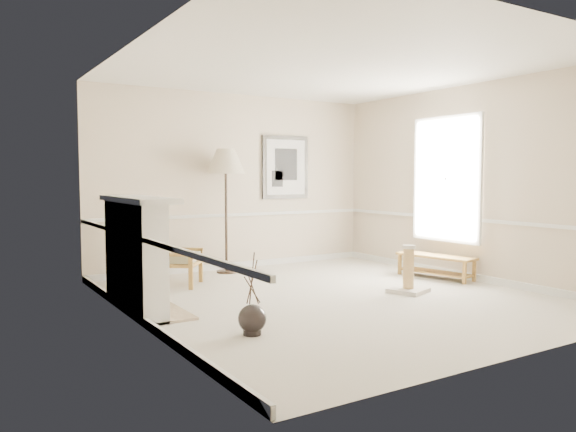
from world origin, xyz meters
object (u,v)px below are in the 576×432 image
Objects in this scene: armchair at (169,253)px; floor_lamp at (226,165)px; scratching_post at (408,278)px; floor_vase at (252,320)px; bench at (436,263)px.

armchair is 0.48× the size of floor_lamp.
floor_vase is at bearing -165.96° from scratching_post.
floor_vase is 3.93m from floor_lamp.
floor_vase is 0.64× the size of bench.
floor_lamp is at bearing 68.35° from floor_vase.
bench is at bearing -39.96° from floor_lamp.
bench is at bearing 27.22° from scratching_post.
bench is at bearing -76.82° from armchair.
scratching_post is (2.71, 0.68, 0.05)m from floor_vase.
armchair is at bearing 139.55° from scratching_post.
armchair is at bearing 86.16° from floor_vase.
bench is (2.50, -2.10, -1.49)m from floor_lamp.
floor_lamp is (1.14, 0.52, 1.26)m from armchair.
armchair reaches higher than floor_vase.
scratching_post is at bearing -62.61° from floor_lamp.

